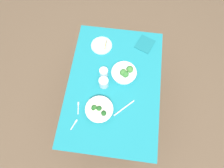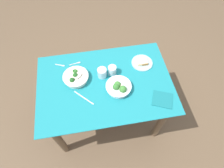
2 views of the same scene
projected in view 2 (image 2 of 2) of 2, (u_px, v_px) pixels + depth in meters
name	position (u px, v px, depth m)	size (l,w,h in m)	color
ground_plane	(107.00, 116.00, 2.30)	(6.00, 6.00, 0.00)	brown
dining_table	(105.00, 91.00, 1.79)	(1.20, 0.81, 0.73)	#197A84
broccoli_bowl_far	(76.00, 77.00, 1.68)	(0.23, 0.23, 0.08)	silver
broccoli_bowl_near	(119.00, 87.00, 1.62)	(0.22, 0.22, 0.09)	white
bread_side_plate	(142.00, 63.00, 1.79)	(0.20, 0.20, 0.04)	#99C6D1
water_glass_center	(102.00, 73.00, 1.69)	(0.08, 0.08, 0.09)	silver
water_glass_side	(112.00, 70.00, 1.70)	(0.08, 0.08, 0.09)	silver
fork_by_far_bowl	(75.00, 64.00, 1.80)	(0.11, 0.03, 0.00)	#B7B7BC
fork_by_near_bowl	(60.00, 65.00, 1.79)	(0.09, 0.04, 0.00)	#B7B7BC
table_knife_left	(84.00, 98.00, 1.60)	(0.22, 0.01, 0.00)	#B7B7BC
napkin_folded_upper	(162.00, 99.00, 1.59)	(0.17, 0.15, 0.01)	#156870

